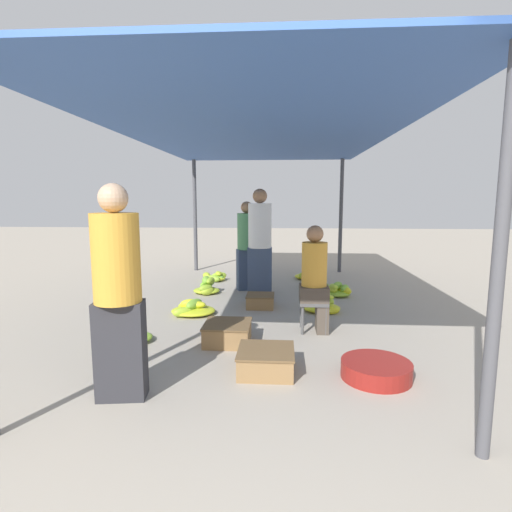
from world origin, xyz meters
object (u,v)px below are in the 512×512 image
at_px(stool, 313,306).
at_px(banana_pile_right_0, 323,304).
at_px(banana_pile_right_2, 315,284).
at_px(shopper_walking_far, 247,244).
at_px(basin_black, 376,370).
at_px(crate_near, 266,361).
at_px(shopper_walking_mid, 260,242).
at_px(vendor_foreground, 118,290).
at_px(banana_pile_left_1, 192,309).
at_px(banana_pile_left_3, 215,277).
at_px(banana_pile_right_1, 308,275).
at_px(crate_far, 260,301).
at_px(vendor_seated, 316,277).
at_px(banana_pile_left_0, 132,338).
at_px(crate_mid, 228,333).
at_px(banana_pile_left_2, 207,287).
at_px(banana_pile_right_3, 338,290).

height_order(stool, banana_pile_right_0, stool).
xyz_separation_m(banana_pile_right_2, shopper_walking_far, (-1.22, -0.23, 0.74)).
bearing_deg(basin_black, crate_near, 176.66).
bearing_deg(shopper_walking_mid, vendor_foreground, -104.92).
xyz_separation_m(banana_pile_left_1, banana_pile_right_0, (1.83, 0.27, 0.02)).
bearing_deg(banana_pile_left_3, banana_pile_right_1, 9.58).
bearing_deg(banana_pile_right_1, crate_far, -111.08).
relative_size(banana_pile_right_2, crate_far, 1.28).
distance_m(banana_pile_right_0, crate_near, 2.20).
height_order(stool, shopper_walking_far, shopper_walking_far).
distance_m(basin_black, shopper_walking_mid, 3.27).
bearing_deg(shopper_walking_mid, banana_pile_left_1, -129.90).
relative_size(banana_pile_right_0, shopper_walking_mid, 0.30).
distance_m(vendor_seated, crate_far, 1.38).
xyz_separation_m(crate_near, crate_far, (-0.18, 2.23, -0.01)).
distance_m(basin_black, crate_far, 2.57).
distance_m(banana_pile_left_0, crate_mid, 1.06).
bearing_deg(shopper_walking_mid, banana_pile_left_2, 170.52).
xyz_separation_m(banana_pile_left_3, crate_far, (1.00, -1.85, 0.02)).
xyz_separation_m(vendor_seated, banana_pile_left_1, (-1.64, 0.61, -0.58)).
distance_m(stool, shopper_walking_mid, 1.92).
relative_size(banana_pile_left_3, shopper_walking_mid, 0.31).
bearing_deg(banana_pile_left_3, vendor_foreground, -89.45).
height_order(crate_near, crate_far, crate_near).
bearing_deg(banana_pile_right_2, banana_pile_left_3, 166.32).
xyz_separation_m(banana_pile_left_2, crate_near, (1.12, -3.01, 0.00)).
height_order(basin_black, crate_far, crate_far).
xyz_separation_m(vendor_foreground, crate_mid, (0.67, 1.28, -0.77)).
distance_m(basin_black, crate_near, 0.99).
height_order(banana_pile_right_1, banana_pile_right_2, banana_pile_right_1).
distance_m(crate_mid, shopper_walking_far, 2.74).
height_order(vendor_seated, crate_mid, vendor_seated).
bearing_deg(banana_pile_left_2, vendor_seated, -47.51).
relative_size(banana_pile_right_1, crate_far, 1.41).
bearing_deg(crate_mid, banana_pile_left_0, -175.31).
distance_m(banana_pile_right_1, crate_near, 4.44).
distance_m(banana_pile_right_2, crate_mid, 3.12).
bearing_deg(banana_pile_left_0, crate_far, 49.99).
height_order(stool, banana_pile_left_3, stool).
bearing_deg(banana_pile_left_2, shopper_walking_far, 29.87).
relative_size(banana_pile_left_0, shopper_walking_far, 0.34).
bearing_deg(banana_pile_right_1, crate_mid, -106.87).
xyz_separation_m(banana_pile_right_1, crate_far, (-0.83, -2.16, 0.01)).
bearing_deg(banana_pile_left_3, crate_mid, -77.89).
bearing_deg(banana_pile_right_3, crate_far, -148.71).
relative_size(banana_pile_left_2, banana_pile_right_2, 0.94).
distance_m(basin_black, banana_pile_right_3, 3.05).
bearing_deg(banana_pile_left_3, banana_pile_right_0, -46.39).
xyz_separation_m(basin_black, crate_mid, (-1.44, 0.78, 0.04)).
distance_m(banana_pile_left_3, shopper_walking_far, 1.23).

